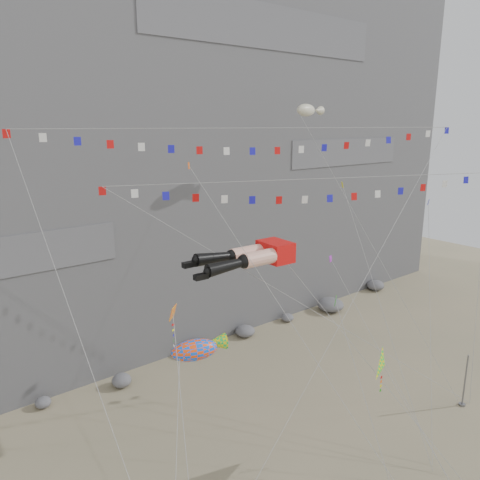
{
  "coord_description": "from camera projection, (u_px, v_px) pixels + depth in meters",
  "views": [
    {
      "loc": [
        -21.87,
        -17.32,
        21.25
      ],
      "look_at": [
        -1.01,
        9.0,
        12.84
      ],
      "focal_mm": 35.0,
      "sensor_mm": 36.0,
      "label": 1
    }
  ],
  "objects": [
    {
      "name": "blimp_windsock",
      "position": [
        306.0,
        111.0,
        41.25
      ],
      "size": [
        4.64,
        16.21,
        27.03
      ],
      "color": "beige",
      "rests_on": "ground"
    },
    {
      "name": "small_kite_c",
      "position": [
        336.0,
        303.0,
        29.0
      ],
      "size": [
        1.8,
        6.88,
        12.21
      ],
      "color": "#1F9216",
      "rests_on": "ground"
    },
    {
      "name": "small_kite_d",
      "position": [
        344.0,
        191.0,
        37.02
      ],
      "size": [
        5.15,
        12.71,
        20.91
      ],
      "color": "yellow",
      "rests_on": "ground"
    },
    {
      "name": "small_kite_b",
      "position": [
        332.0,
        262.0,
        37.18
      ],
      "size": [
        3.3,
        12.91,
        16.52
      ],
      "color": "purple",
      "rests_on": "ground"
    },
    {
      "name": "flag_banner_lower",
      "position": [
        318.0,
        179.0,
        33.58
      ],
      "size": [
        27.81,
        14.4,
        21.3
      ],
      "color": "red",
      "rests_on": "ground"
    },
    {
      "name": "ground",
      "position": [
        335.0,
        448.0,
        31.5
      ],
      "size": [
        120.0,
        120.0,
        0.0
      ],
      "primitive_type": "plane",
      "color": "gray",
      "rests_on": "ground"
    },
    {
      "name": "small_kite_a",
      "position": [
        196.0,
        177.0,
        30.4
      ],
      "size": [
        5.1,
        16.1,
        24.58
      ],
      "color": "#F25A14",
      "rests_on": "ground"
    },
    {
      "name": "harlequin_kite",
      "position": [
        173.0,
        314.0,
        24.67
      ],
      "size": [
        4.1,
        8.07,
        13.91
      ],
      "color": "red",
      "rests_on": "ground"
    },
    {
      "name": "legs_kite",
      "position": [
        251.0,
        256.0,
        30.66
      ],
      "size": [
        11.27,
        14.04,
        18.43
      ],
      "rotation": [
        0.0,
        0.0,
        -0.04
      ],
      "color": "red",
      "rests_on": "ground"
    },
    {
      "name": "small_kite_e",
      "position": [
        428.0,
        208.0,
        38.08
      ],
      "size": [
        10.79,
        8.38,
        19.68
      ],
      "color": "#1915BB",
      "rests_on": "ground"
    },
    {
      "name": "fish_windsock",
      "position": [
        194.0,
        350.0,
        25.55
      ],
      "size": [
        7.69,
        7.66,
        12.55
      ],
      "color": "#F5460C",
      "rests_on": "ground"
    },
    {
      "name": "anchor_pole_right",
      "position": [
        465.0,
        381.0,
        35.72
      ],
      "size": [
        0.12,
        0.12,
        4.27
      ],
      "primitive_type": "cylinder",
      "color": "slate",
      "rests_on": "ground"
    },
    {
      "name": "delta_kite",
      "position": [
        383.0,
        364.0,
        29.43
      ],
      "size": [
        2.47,
        5.95,
        8.64
      ],
      "color": "yellow",
      "rests_on": "ground"
    },
    {
      "name": "cliff",
      "position": [
        113.0,
        87.0,
        49.76
      ],
      "size": [
        80.0,
        28.0,
        50.0
      ],
      "primitive_type": "cube",
      "color": "slate",
      "rests_on": "ground"
    },
    {
      "name": "flag_banner_upper",
      "position": [
        265.0,
        128.0,
        34.62
      ],
      "size": [
        33.23,
        17.96,
        29.12
      ],
      "color": "red",
      "rests_on": "ground"
    },
    {
      "name": "talus_boulders",
      "position": [
        196.0,
        347.0,
        44.28
      ],
      "size": [
        60.0,
        3.0,
        1.2
      ],
      "primitive_type": null,
      "color": "slate",
      "rests_on": "ground"
    }
  ]
}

